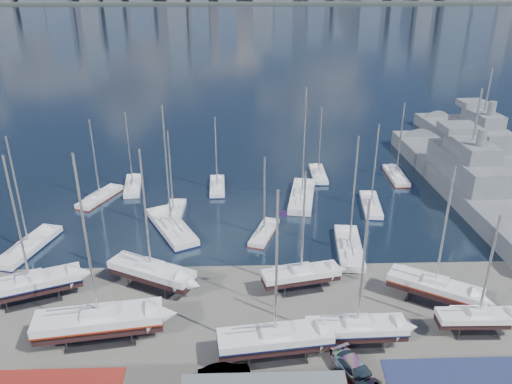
{
  "coord_description": "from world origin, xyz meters",
  "views": [
    {
      "loc": [
        -1.51,
        -51.44,
        32.47
      ],
      "look_at": [
        0.34,
        8.0,
        6.17
      ],
      "focal_mm": 35.0,
      "sensor_mm": 36.0,
      "label": 1
    }
  ],
  "objects_px": {
    "sailboat_cradle_0": "(31,284)",
    "naval_ship_west": "(478,146)",
    "flagpole": "(277,253)",
    "naval_ship_east": "(465,183)"
  },
  "relations": [
    {
      "from": "flagpole",
      "to": "naval_ship_east",
      "type": "bearing_deg",
      "value": 42.13
    },
    {
      "from": "naval_ship_east",
      "to": "naval_ship_west",
      "type": "distance_m",
      "value": 20.58
    },
    {
      "from": "sailboat_cradle_0",
      "to": "flagpole",
      "type": "bearing_deg",
      "value": -26.04
    },
    {
      "from": "naval_ship_west",
      "to": "sailboat_cradle_0",
      "type": "bearing_deg",
      "value": 119.0
    },
    {
      "from": "sailboat_cradle_0",
      "to": "naval_ship_west",
      "type": "height_order",
      "value": "sailboat_cradle_0"
    },
    {
      "from": "naval_ship_east",
      "to": "naval_ship_west",
      "type": "height_order",
      "value": "naval_ship_east"
    },
    {
      "from": "sailboat_cradle_0",
      "to": "flagpole",
      "type": "distance_m",
      "value": 26.52
    },
    {
      "from": "sailboat_cradle_0",
      "to": "naval_ship_east",
      "type": "bearing_deg",
      "value": 3.32
    },
    {
      "from": "sailboat_cradle_0",
      "to": "flagpole",
      "type": "xyz_separation_m",
      "value": [
        26.05,
        -2.03,
        4.55
      ]
    },
    {
      "from": "naval_ship_east",
      "to": "naval_ship_west",
      "type": "xyz_separation_m",
      "value": [
        10.06,
        17.95,
        -0.01
      ]
    }
  ]
}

